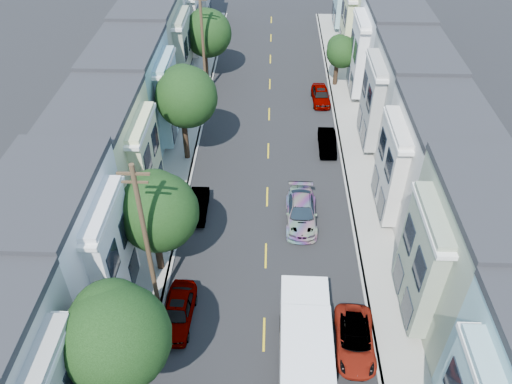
{
  "coord_description": "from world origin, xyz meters",
  "views": [
    {
      "loc": [
        0.09,
        -16.48,
        23.79
      ],
      "look_at": [
        -0.76,
        9.86,
        2.2
      ],
      "focal_mm": 35.0,
      "sensor_mm": 36.0,
      "label": 1
    }
  ],
  "objects": [
    {
      "name": "parked_right_c",
      "position": [
        4.9,
        18.48,
        0.65
      ],
      "size": [
        1.4,
        3.9,
        1.3
      ],
      "primitive_type": "imported",
      "rotation": [
        0.0,
        0.0,
        -0.01
      ],
      "color": "black",
      "rests_on": "ground"
    },
    {
      "name": "curb_left",
      "position": [
        -6.05,
        15.0,
        0.07
      ],
      "size": [
        0.3,
        70.0,
        0.15
      ],
      "primitive_type": "cube",
      "color": "gray",
      "rests_on": "ground"
    },
    {
      "name": "sidewalk_right",
      "position": [
        7.35,
        15.0,
        0.07
      ],
      "size": [
        2.6,
        70.0,
        0.15
      ],
      "primitive_type": "cube",
      "color": "gray",
      "rests_on": "ground"
    },
    {
      "name": "road_slab",
      "position": [
        0.0,
        15.0,
        0.01
      ],
      "size": [
        12.0,
        70.0,
        0.02
      ],
      "primitive_type": "cube",
      "color": "black",
      "rests_on": "ground"
    },
    {
      "name": "centerline",
      "position": [
        0.0,
        15.0,
        0.0
      ],
      "size": [
        0.12,
        70.0,
        0.01
      ],
      "primitive_type": "cube",
      "color": "gold",
      "rests_on": "ground"
    },
    {
      "name": "townhouse_row_left",
      "position": [
        -11.15,
        15.0,
        0.0
      ],
      "size": [
        5.0,
        70.0,
        8.5
      ],
      "primitive_type": "cube",
      "color": "beige",
      "rests_on": "ground"
    },
    {
      "name": "tree_e",
      "position": [
        -6.3,
        31.18,
        4.8
      ],
      "size": [
        4.7,
        4.7,
        7.16
      ],
      "color": "black",
      "rests_on": "ground"
    },
    {
      "name": "sidewalk_left",
      "position": [
        -7.35,
        15.0,
        0.07
      ],
      "size": [
        2.6,
        70.0,
        0.15
      ],
      "primitive_type": "cube",
      "color": "gray",
      "rests_on": "ground"
    },
    {
      "name": "townhouse_row_right",
      "position": [
        11.15,
        15.0,
        0.0
      ],
      "size": [
        5.0,
        70.0,
        8.5
      ],
      "primitive_type": "cube",
      "color": "beige",
      "rests_on": "ground"
    },
    {
      "name": "parked_right_b",
      "position": [
        4.9,
        -0.63,
        0.63
      ],
      "size": [
        2.34,
        4.63,
        1.25
      ],
      "primitive_type": "imported",
      "rotation": [
        0.0,
        0.0,
        -0.06
      ],
      "color": "#B0B5C3",
      "rests_on": "ground"
    },
    {
      "name": "parked_right_d",
      "position": [
        4.9,
        26.5,
        0.7
      ],
      "size": [
        1.81,
        4.35,
        1.39
      ],
      "primitive_type": "imported",
      "rotation": [
        0.0,
        0.0,
        0.04
      ],
      "color": "black",
      "rests_on": "ground"
    },
    {
      "name": "tree_c",
      "position": [
        -6.3,
        4.71,
        4.76
      ],
      "size": [
        4.7,
        4.7,
        7.13
      ],
      "color": "black",
      "rests_on": "ground"
    },
    {
      "name": "tree_d",
      "position": [
        -6.3,
        16.7,
        5.62
      ],
      "size": [
        4.7,
        4.7,
        8.0
      ],
      "color": "black",
      "rests_on": "ground"
    },
    {
      "name": "curb_right",
      "position": [
        6.05,
        15.0,
        0.07
      ],
      "size": [
        0.3,
        70.0,
        0.15
      ],
      "primitive_type": "cube",
      "color": "gray",
      "rests_on": "ground"
    },
    {
      "name": "fedex_truck",
      "position": [
        2.1,
        -1.63,
        1.78
      ],
      "size": [
        2.55,
        6.63,
        3.18
      ],
      "rotation": [
        0.0,
        0.0,
        -0.02
      ],
      "color": "white",
      "rests_on": "ground"
    },
    {
      "name": "parked_left_c",
      "position": [
        -4.9,
        0.85,
        0.72
      ],
      "size": [
        1.91,
        4.54,
        1.45
      ],
      "primitive_type": "imported",
      "rotation": [
        0.0,
        0.0,
        -0.05
      ],
      "color": "#A8ABAC",
      "rests_on": "ground"
    },
    {
      "name": "ground",
      "position": [
        0.0,
        0.0,
        0.0
      ],
      "size": [
        160.0,
        160.0,
        0.0
      ],
      "primitive_type": "plane",
      "color": "black",
      "rests_on": "ground"
    },
    {
      "name": "tree_far_r",
      "position": [
        6.9,
        30.0,
        3.53
      ],
      "size": [
        3.1,
        3.1,
        5.12
      ],
      "color": "black",
      "rests_on": "ground"
    },
    {
      "name": "tree_b",
      "position": [
        -6.3,
        -4.31,
        5.64
      ],
      "size": [
        4.7,
        4.7,
        8.02
      ],
      "color": "black",
      "rests_on": "ground"
    },
    {
      "name": "lead_sedan",
      "position": [
        2.39,
        9.49,
        0.75
      ],
      "size": [
        2.17,
        5.05,
        1.51
      ],
      "primitive_type": "imported",
      "rotation": [
        0.0,
        0.0,
        -0.01
      ],
      "color": "black",
      "rests_on": "ground"
    },
    {
      "name": "parked_left_d",
      "position": [
        -4.9,
        10.12,
        0.61
      ],
      "size": [
        1.32,
        3.69,
        1.23
      ],
      "primitive_type": "imported",
      "rotation": [
        0.0,
        0.0,
        0.01
      ],
      "color": "#44100A",
      "rests_on": "ground"
    },
    {
      "name": "utility_pole_far",
      "position": [
        -6.3,
        28.0,
        5.15
      ],
      "size": [
        1.6,
        0.26,
        10.0
      ],
      "color": "#42301E",
      "rests_on": "ground"
    },
    {
      "name": "utility_pole_near",
      "position": [
        -6.3,
        2.0,
        5.15
      ],
      "size": [
        1.6,
        0.26,
        10.0
      ],
      "color": "#42301E",
      "rests_on": "ground"
    }
  ]
}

